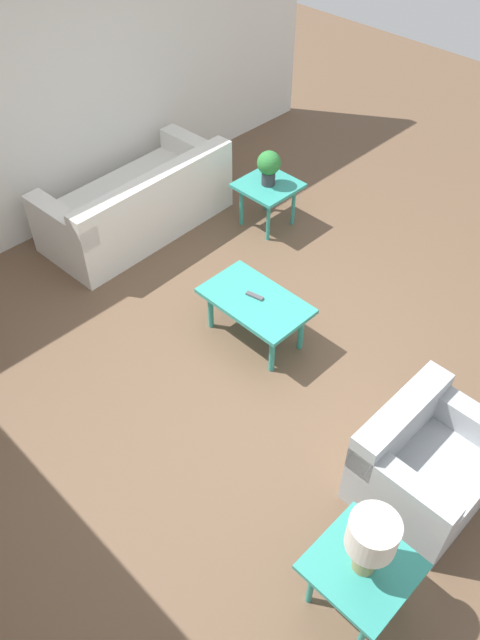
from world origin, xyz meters
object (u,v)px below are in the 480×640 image
Objects in this scene: sofa at (139,205)px; armchair at (423,463)px; table_lamp at (371,539)px; coffee_table at (255,304)px; side_table_lamp at (361,570)px; potted_plant at (269,165)px; side_table_plant at (268,190)px.

sofa is 3.91m from armchair.
armchair is at bearing -79.68° from table_lamp.
coffee_table is 2.39m from side_table_lamp.
coffee_table is (-2.00, 0.30, 0.09)m from sofa.
potted_plant is (2.97, -1.59, 0.42)m from armchair.
sofa reaches higher than coffee_table.
potted_plant is 0.75× the size of table_lamp.
potted_plant is at bearing 61.79° from armchair.
armchair is 1.89m from coffee_table.
side_table_lamp is 4.07m from potted_plant.
sofa is 5.51× the size of potted_plant.
coffee_table is 2.43m from table_lamp.
armchair is at bearing -79.68° from side_table_lamp.
side_table_lamp is at bearing 140.83° from potted_plant.
side_table_plant is at bearing 90.00° from potted_plant.
armchair is at bearing 79.32° from sofa.
coffee_table is at bearing 81.94° from armchair.
table_lamp is (-0.18, 0.97, 0.53)m from armchair.
armchair is 1.60× the size of side_table_plant.
table_lamp is at bearing -169.70° from armchair.
table_lamp is at bearing 135.00° from side_table_lamp.
sofa is 1.37m from side_table_plant.
armchair is 0.99× the size of coffee_table.
table_lamp is at bearing 140.83° from side_table_plant.
table_lamp is (-3.14, 2.56, 0.40)m from side_table_plant.
armchair is 3.39m from potted_plant.
side_table_lamp is 1.17× the size of table_lamp.
table_lamp is (-0.00, 0.00, 0.40)m from side_table_lamp.
potted_plant is at bearing -39.17° from table_lamp.
side_table_lamp is at bearing 66.86° from sofa.
side_table_lamp is (-0.18, 0.97, 0.14)m from armchair.
side_table_plant is (1.09, -1.33, 0.04)m from coffee_table.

